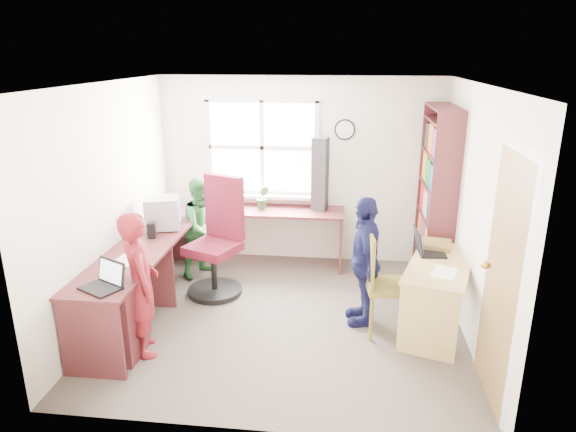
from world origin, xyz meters
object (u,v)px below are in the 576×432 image
object	(u,v)px
l_desk	(153,284)
cd_tower	(320,174)
potted_plant	(263,198)
swivel_chair	(218,244)
laptop_right	(426,247)
person_green	(203,227)
wooden_chair	(382,279)
person_navy	(364,261)
person_red	(141,284)
laptop_left	(105,281)
bookshelf	(436,201)
crt_monitor	(163,213)
right_desk	(439,281)

from	to	relation	value
l_desk	cd_tower	xyz separation A→B (m)	(1.57, 1.77, 0.76)
potted_plant	swivel_chair	bearing A→B (deg)	-114.56
laptop_right	person_green	bearing A→B (deg)	69.94
wooden_chair	person_green	xyz separation A→B (m)	(-2.11, 1.15, 0.06)
l_desk	person_navy	bearing A→B (deg)	8.77
wooden_chair	person_red	world-z (taller)	person_red
laptop_right	laptop_left	bearing A→B (deg)	109.86
potted_plant	person_red	bearing A→B (deg)	-109.39
bookshelf	person_red	size ratio (longest dim) A/B	1.55
cd_tower	person_red	xyz separation A→B (m)	(-1.48, -2.25, -0.53)
bookshelf	laptop_right	distance (m)	0.98
laptop_right	potted_plant	bearing A→B (deg)	54.71
laptop_right	person_green	size ratio (longest dim) A/B	0.30
swivel_chair	cd_tower	size ratio (longest dim) A/B	1.45
person_red	potted_plant	bearing A→B (deg)	-48.90
laptop_left	laptop_right	distance (m)	3.12
bookshelf	swivel_chair	bearing A→B (deg)	-166.12
wooden_chair	laptop_right	xyz separation A→B (m)	(0.46, 0.40, 0.21)
bookshelf	person_navy	xyz separation A→B (m)	(-0.85, -1.15, -0.33)
bookshelf	person_navy	world-z (taller)	bookshelf
l_desk	crt_monitor	world-z (taller)	crt_monitor
potted_plant	person_red	distance (m)	2.32
l_desk	person_navy	xyz separation A→B (m)	(2.10, 0.32, 0.22)
right_desk	person_red	xyz separation A→B (m)	(-2.76, -0.75, 0.17)
crt_monitor	cd_tower	bearing A→B (deg)	13.63
crt_monitor	person_green	size ratio (longest dim) A/B	0.36
bookshelf	potted_plant	world-z (taller)	bookshelf
person_red	wooden_chair	bearing A→B (deg)	-103.64
person_green	right_desk	bearing A→B (deg)	-78.17
laptop_right	wooden_chair	bearing A→B (deg)	127.21
crt_monitor	cd_tower	world-z (taller)	cd_tower
crt_monitor	cd_tower	distance (m)	1.98
potted_plant	person_green	distance (m)	0.84
person_navy	crt_monitor	bearing A→B (deg)	-109.08
potted_plant	laptop_right	bearing A→B (deg)	-31.57
bookshelf	person_red	distance (m)	3.48
wooden_chair	person_red	bearing A→B (deg)	-170.07
laptop_left	person_green	bearing A→B (deg)	109.74
person_navy	potted_plant	bearing A→B (deg)	-144.05
cd_tower	person_navy	world-z (taller)	cd_tower
swivel_chair	crt_monitor	bearing A→B (deg)	-155.78
person_navy	person_green	bearing A→B (deg)	-123.02
crt_monitor	person_red	distance (m)	1.36
laptop_left	person_navy	bearing A→B (deg)	52.85
swivel_chair	cd_tower	distance (m)	1.57
person_navy	swivel_chair	bearing A→B (deg)	-114.19
laptop_left	person_navy	world-z (taller)	person_navy
bookshelf	person_red	xyz separation A→B (m)	(-2.87, -1.95, -0.32)
right_desk	swivel_chair	world-z (taller)	swivel_chair
right_desk	laptop_right	world-z (taller)	laptop_right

